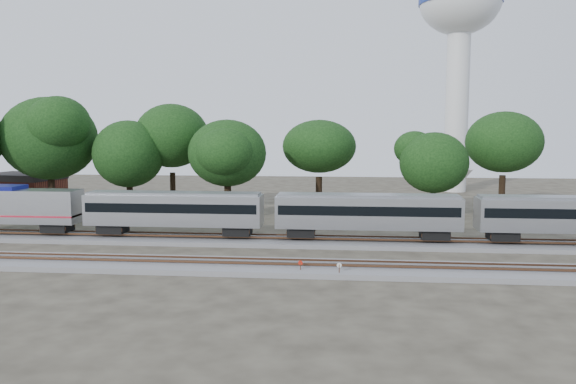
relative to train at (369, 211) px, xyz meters
name	(u,v)px	position (x,y,z in m)	size (l,w,h in m)	color
ground	(236,257)	(-11.32, -6.00, -3.14)	(160.00, 160.00, 0.00)	#383328
track_far	(248,240)	(-11.32, 0.00, -2.93)	(160.00, 5.00, 0.73)	slate
track_near	(226,266)	(-11.32, -10.00, -2.93)	(160.00, 5.00, 0.73)	slate
train	(369,211)	(0.00, 0.00, 0.00)	(87.93, 3.03, 4.46)	#AEB0B5
switch_stand_red	(300,266)	(-5.48, -11.36, -2.44)	(0.34, 0.15, 1.09)	#512D19
switch_stand_white	(339,268)	(-2.64, -11.91, -2.42)	(0.36, 0.07, 1.12)	#512D19
switch_lever	(293,274)	(-5.99, -11.78, -2.99)	(0.50, 0.30, 0.30)	#512D19
water_tower	(460,25)	(16.71, 46.47, 24.74)	(13.59, 13.59, 37.62)	silver
brick_building	(23,190)	(-46.06, 21.06, -0.81)	(10.74, 8.50, 4.62)	maroon
tree_1	(49,139)	(-37.79, 13.37, 6.38)	(9.68, 9.68, 13.65)	black
tree_2	(129,154)	(-27.75, 12.86, 4.57)	(7.86, 7.86, 11.08)	black
tree_3	(172,136)	(-23.43, 16.02, 6.68)	(9.99, 9.99, 14.09)	black
tree_4	(227,153)	(-15.58, 11.56, 4.78)	(8.06, 8.06, 11.37)	black
tree_5	(319,147)	(-5.45, 20.18, 5.30)	(8.59, 8.59, 12.11)	black
tree_6	(434,163)	(8.30, 15.93, 3.55)	(6.83, 6.83, 9.62)	black
tree_7	(504,142)	(17.64, 21.07, 5.88)	(9.18, 9.18, 12.94)	black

